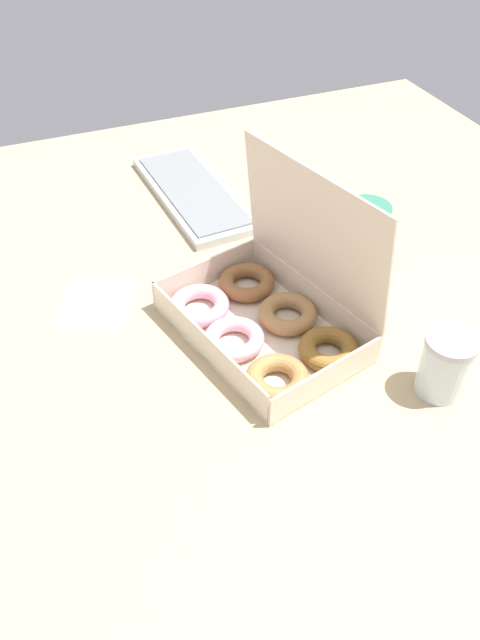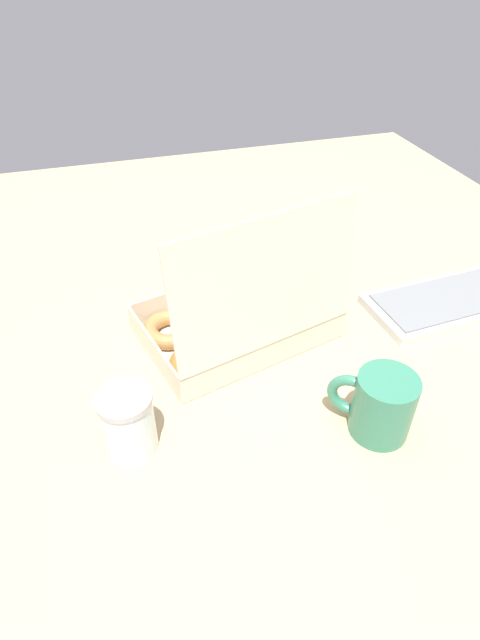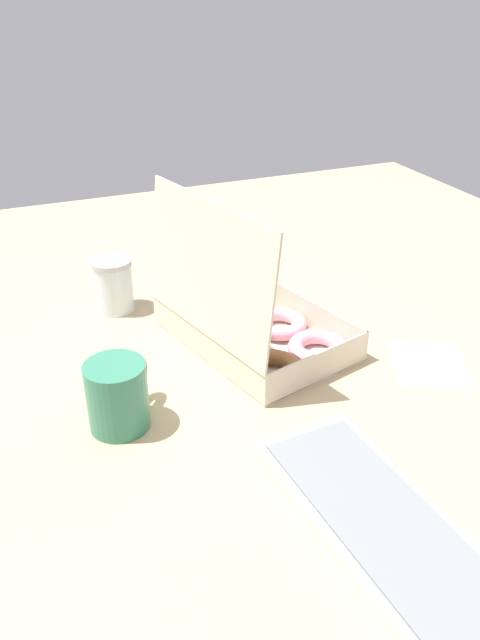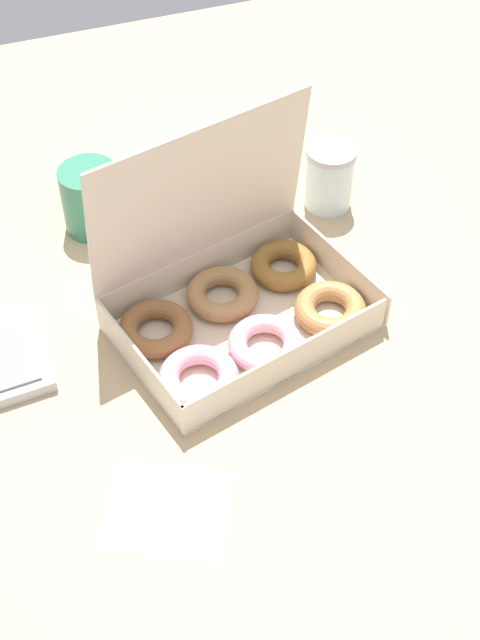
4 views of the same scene
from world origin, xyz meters
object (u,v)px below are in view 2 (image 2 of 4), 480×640
Objects in this scene: donut_box at (239,322)px; keyboard at (462,298)px; coffee_mug at (380,404)px; glass_jar at (128,422)px.

keyboard is at bearing 176.71° from donut_box.
donut_box is 0.94× the size of keyboard.
donut_box is at bearing -62.81° from coffee_mug.
donut_box reaches higher than coffee_mug.
donut_box reaches higher than glass_jar.
donut_box is 46.40cm from keyboard.
keyboard is 40.66cm from coffee_mug.
coffee_mug is (-13.64, 26.55, 1.87)cm from donut_box.
keyboard is 3.56× the size of coffee_mug.
glass_jar is at bearing 13.80° from keyboard.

